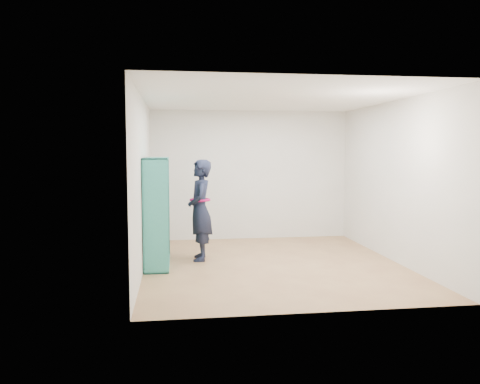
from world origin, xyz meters
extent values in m
plane|color=#8C5F3F|center=(0.00, 0.00, 0.00)|extent=(4.50, 4.50, 0.00)
plane|color=white|center=(0.00, 0.00, 2.60)|extent=(4.50, 4.50, 0.00)
cube|color=beige|center=(-2.00, 0.00, 1.30)|extent=(0.02, 4.50, 2.60)
cube|color=beige|center=(2.00, 0.00, 1.30)|extent=(0.02, 4.50, 2.60)
cube|color=beige|center=(0.00, 2.25, 1.30)|extent=(4.00, 0.02, 2.60)
cube|color=beige|center=(0.00, -2.25, 1.30)|extent=(4.00, 0.02, 2.60)
cube|color=teal|center=(-1.81, -0.35, 0.84)|extent=(0.37, 0.03, 1.69)
cube|color=teal|center=(-1.81, 0.89, 0.84)|extent=(0.37, 0.03, 1.69)
cube|color=teal|center=(-1.81, 0.27, 0.01)|extent=(0.37, 1.27, 0.03)
cube|color=teal|center=(-1.81, 0.27, 1.68)|extent=(0.37, 1.27, 0.03)
cube|color=teal|center=(-1.98, 0.27, 0.84)|extent=(0.03, 1.27, 1.69)
cube|color=teal|center=(-1.81, 0.07, 0.84)|extent=(0.34, 0.03, 1.64)
cube|color=teal|center=(-1.81, 0.47, 0.84)|extent=(0.34, 0.03, 1.64)
cube|color=teal|center=(-1.81, 0.27, 0.44)|extent=(0.34, 1.21, 0.03)
cube|color=teal|center=(-1.81, 0.27, 0.84)|extent=(0.34, 1.21, 0.03)
cube|color=teal|center=(-1.81, 0.27, 1.25)|extent=(0.34, 1.21, 0.03)
cube|color=beige|center=(-1.78, -0.14, 0.08)|extent=(0.23, 0.15, 0.09)
cube|color=black|center=(-1.77, -0.20, 0.56)|extent=(0.19, 0.17, 0.22)
cube|color=maroon|center=(-1.77, -0.20, 0.98)|extent=(0.19, 0.17, 0.25)
cube|color=silver|center=(-1.78, -0.14, 1.31)|extent=(0.23, 0.15, 0.09)
cube|color=navy|center=(-1.77, 0.21, 0.20)|extent=(0.19, 0.17, 0.31)
cube|color=brown|center=(-1.77, 0.21, 0.58)|extent=(0.19, 0.17, 0.26)
cube|color=#BFB28C|center=(-1.78, 0.26, 0.89)|extent=(0.23, 0.15, 0.06)
cube|color=#26594C|center=(-1.77, 0.21, 1.40)|extent=(0.19, 0.17, 0.28)
cube|color=beige|center=(-1.77, 0.61, 0.17)|extent=(0.19, 0.17, 0.26)
cube|color=black|center=(-1.78, 0.67, 0.48)|extent=(0.23, 0.15, 0.06)
cube|color=maroon|center=(-1.77, 0.61, 1.00)|extent=(0.19, 0.17, 0.28)
cube|color=silver|center=(-1.77, 0.61, 1.38)|extent=(0.19, 0.17, 0.23)
imported|color=black|center=(-1.12, 0.48, 0.83)|extent=(0.41, 0.61, 1.65)
torus|color=#B70E5A|center=(-1.12, 0.48, 0.99)|extent=(0.35, 0.35, 0.04)
cube|color=silver|center=(-1.27, 0.56, 0.94)|extent=(0.03, 0.11, 0.14)
cube|color=black|center=(-1.27, 0.56, 0.94)|extent=(0.02, 0.11, 0.14)
camera|label=1|loc=(-1.51, -7.14, 1.79)|focal=35.00mm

